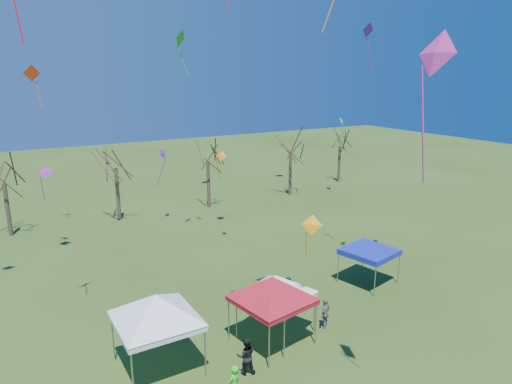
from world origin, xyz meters
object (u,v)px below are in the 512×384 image
at_px(tree_4, 291,137).
at_px(tent_blue, 369,252).
at_px(tree_3, 207,144).
at_px(person_grey, 325,313).
at_px(tree_2, 114,148).
at_px(tree_1, 1,163).
at_px(tree_5, 341,133).
at_px(tent_red, 272,281).
at_px(tent_white_west, 155,300).
at_px(tent_white_mid, 276,280).
at_px(person_dark, 246,356).

relative_size(tree_4, tent_blue, 2.39).
distance_m(tree_3, person_grey, 23.44).
bearing_deg(tree_2, tree_1, 178.15).
height_order(tree_5, tent_red, tree_5).
height_order(tent_white_west, tent_white_mid, tent_white_west).
xyz_separation_m(tent_red, person_grey, (2.97, -0.28, -2.34)).
xyz_separation_m(tree_4, tent_white_west, (-21.54, -21.44, -2.79)).
distance_m(tree_1, person_dark, 25.91).
bearing_deg(tent_white_west, tree_5, 38.16).
distance_m(tree_5, tent_blue, 27.42).
relative_size(tree_1, tent_white_west, 1.64).
relative_size(tree_1, tree_2, 0.92).
distance_m(tent_blue, person_grey, 6.21).
distance_m(tree_1, tent_white_mid, 24.85).
relative_size(tent_white_mid, person_dark, 2.29).
xyz_separation_m(tree_2, tree_5, (26.09, 1.69, -0.56)).
xyz_separation_m(tent_white_mid, tent_blue, (7.93, 2.00, -0.92)).
xyz_separation_m(tree_1, tent_white_west, (4.58, -22.09, -2.52)).
height_order(tent_red, person_dark, tent_red).
distance_m(tree_4, tent_white_west, 30.52).
bearing_deg(person_grey, tree_2, -110.11).
bearing_deg(tent_blue, person_dark, -160.09).
distance_m(tree_3, tent_white_west, 24.87).
height_order(tree_2, tree_5, tree_2).
relative_size(tree_3, tent_red, 1.83).
xyz_separation_m(tent_white_west, person_grey, (8.25, -1.00, -2.48)).
bearing_deg(tent_white_west, tree_2, 80.07).
height_order(tent_white_mid, person_dark, tent_white_mid).
height_order(tree_2, tent_white_mid, tree_2).
xyz_separation_m(tent_red, tent_blue, (8.43, 2.41, -1.13)).
distance_m(tent_red, person_grey, 3.79).
distance_m(tent_white_mid, person_dark, 3.87).
height_order(tree_1, tree_2, tree_2).
bearing_deg(tree_4, person_grey, -120.63).
xyz_separation_m(tree_3, tree_4, (9.32, -0.04, -0.02)).
xyz_separation_m(tree_1, tree_2, (8.40, -0.27, 0.50)).
bearing_deg(tent_white_mid, tent_blue, 14.14).
relative_size(tree_2, tent_white_mid, 2.15).
relative_size(tent_white_west, person_dark, 2.76).
bearing_deg(tree_3, tent_white_mid, -106.45).
bearing_deg(tent_red, tree_5, 44.54).
relative_size(person_grey, person_dark, 0.94).
bearing_deg(person_dark, tree_1, -50.69).
bearing_deg(tent_white_mid, person_grey, -15.65).
height_order(tree_3, person_dark, tree_3).
bearing_deg(person_grey, person_dark, -18.47).
height_order(tree_5, tent_white_west, tree_5).
bearing_deg(tent_white_west, tent_blue, 7.01).
relative_size(tree_1, person_dark, 4.53).
bearing_deg(tent_white_west, person_dark, -34.92).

